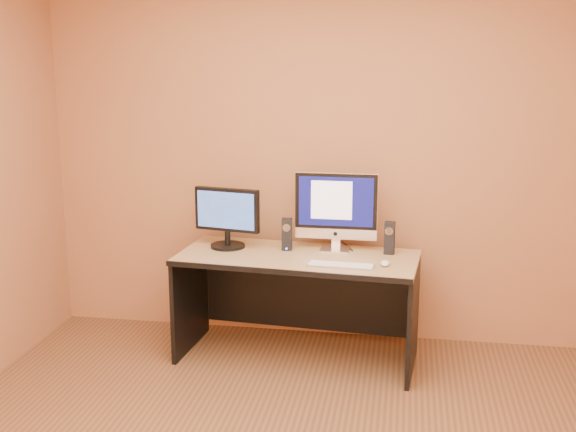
{
  "coord_description": "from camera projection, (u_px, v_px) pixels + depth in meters",
  "views": [
    {
      "loc": [
        0.51,
        -2.89,
        2.0
      ],
      "look_at": [
        -0.21,
        1.42,
        0.99
      ],
      "focal_mm": 45.0,
      "sensor_mm": 36.0,
      "label": 1
    }
  ],
  "objects": [
    {
      "name": "walls",
      "position": [
        282.0,
        221.0,
        3.02
      ],
      "size": [
        4.0,
        4.0,
        2.6
      ],
      "primitive_type": null,
      "color": "#9D663F",
      "rests_on": "ground"
    },
    {
      "name": "imac",
      "position": [
        336.0,
        211.0,
        4.71
      ],
      "size": [
        0.55,
        0.2,
        0.53
      ],
      "primitive_type": null,
      "rotation": [
        0.0,
        0.0,
        -0.0
      ],
      "color": "silver",
      "rests_on": "desk"
    },
    {
      "name": "speaker_left",
      "position": [
        287.0,
        234.0,
        4.75
      ],
      "size": [
        0.07,
        0.07,
        0.21
      ],
      "primitive_type": null,
      "rotation": [
        0.0,
        0.0,
        0.08
      ],
      "color": "black",
      "rests_on": "desk"
    },
    {
      "name": "second_monitor",
      "position": [
        227.0,
        218.0,
        4.79
      ],
      "size": [
        0.49,
        0.31,
        0.4
      ],
      "primitive_type": null,
      "rotation": [
        0.0,
        0.0,
        -0.19
      ],
      "color": "black",
      "rests_on": "desk"
    },
    {
      "name": "cable_b",
      "position": [
        335.0,
        244.0,
        4.89
      ],
      "size": [
        0.09,
        0.15,
        0.01
      ],
      "primitive_type": "cylinder",
      "rotation": [
        1.57,
        0.0,
        -0.5
      ],
      "color": "black",
      "rests_on": "desk"
    },
    {
      "name": "keyboard",
      "position": [
        341.0,
        265.0,
        4.4
      ],
      "size": [
        0.42,
        0.14,
        0.02
      ],
      "primitive_type": "cube",
      "rotation": [
        0.0,
        0.0,
        -0.07
      ],
      "color": "#B0B1B5",
      "rests_on": "desk"
    },
    {
      "name": "desk",
      "position": [
        297.0,
        307.0,
        4.72
      ],
      "size": [
        1.58,
        0.8,
        0.71
      ],
      "primitive_type": null,
      "rotation": [
        0.0,
        0.0,
        -0.08
      ],
      "color": "tan",
      "rests_on": "ground"
    },
    {
      "name": "mouse",
      "position": [
        385.0,
        263.0,
        4.42
      ],
      "size": [
        0.06,
        0.1,
        0.03
      ],
      "primitive_type": "ellipsoid",
      "rotation": [
        0.0,
        0.0,
        -0.01
      ],
      "color": "white",
      "rests_on": "desk"
    },
    {
      "name": "speaker_right",
      "position": [
        390.0,
        238.0,
        4.66
      ],
      "size": [
        0.07,
        0.07,
        0.21
      ],
      "primitive_type": null,
      "rotation": [
        0.0,
        0.0,
        -0.08
      ],
      "color": "black",
      "rests_on": "desk"
    },
    {
      "name": "cable_a",
      "position": [
        348.0,
        247.0,
        4.83
      ],
      "size": [
        0.09,
        0.2,
        0.01
      ],
      "primitive_type": "cylinder",
      "rotation": [
        1.57,
        0.0,
        0.38
      ],
      "color": "black",
      "rests_on": "desk"
    }
  ]
}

